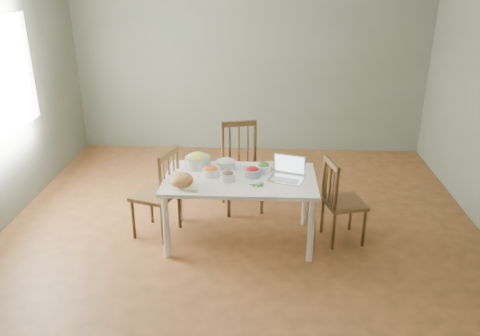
# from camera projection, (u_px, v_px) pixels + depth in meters

# --- Properties ---
(floor) EXTENTS (5.00, 5.00, 0.00)m
(floor) POSITION_uv_depth(u_px,v_px,m) (241.00, 232.00, 5.03)
(floor) COLOR #4E341A
(floor) RESTS_ON ground
(wall_back) EXTENTS (5.00, 0.00, 2.70)m
(wall_back) POSITION_uv_depth(u_px,v_px,m) (250.00, 59.00, 6.80)
(wall_back) COLOR slate
(wall_back) RESTS_ON ground
(wall_front) EXTENTS (5.00, 0.00, 2.70)m
(wall_front) POSITION_uv_depth(u_px,v_px,m) (214.00, 255.00, 2.20)
(wall_front) COLOR slate
(wall_front) RESTS_ON ground
(dining_table) EXTENTS (1.46, 0.82, 0.68)m
(dining_table) POSITION_uv_depth(u_px,v_px,m) (240.00, 209.00, 4.77)
(dining_table) COLOR white
(dining_table) RESTS_ON floor
(chair_far) EXTENTS (0.52, 0.51, 0.98)m
(chair_far) POSITION_uv_depth(u_px,v_px,m) (242.00, 168.00, 5.34)
(chair_far) COLOR #3D2812
(chair_far) RESTS_ON floor
(chair_left) EXTENTS (0.50, 0.51, 0.93)m
(chair_left) POSITION_uv_depth(u_px,v_px,m) (155.00, 192.00, 4.84)
(chair_left) COLOR #3D2812
(chair_left) RESTS_ON floor
(chair_right) EXTENTS (0.44, 0.46, 0.87)m
(chair_right) POSITION_uv_depth(u_px,v_px,m) (344.00, 201.00, 4.74)
(chair_right) COLOR #3D2812
(chair_right) RESTS_ON floor
(bread_boule) EXTENTS (0.26, 0.26, 0.14)m
(bread_boule) POSITION_uv_depth(u_px,v_px,m) (182.00, 180.00, 4.42)
(bread_boule) COLOR #BE8B48
(bread_boule) RESTS_ON dining_table
(butter_stick) EXTENTS (0.12, 0.04, 0.03)m
(butter_stick) POSITION_uv_depth(u_px,v_px,m) (191.00, 190.00, 4.34)
(butter_stick) COLOR beige
(butter_stick) RESTS_ON dining_table
(bowl_squash) EXTENTS (0.26, 0.26, 0.15)m
(bowl_squash) POSITION_uv_depth(u_px,v_px,m) (197.00, 160.00, 4.86)
(bowl_squash) COLOR #E9E36B
(bowl_squash) RESTS_ON dining_table
(bowl_carrot) EXTENTS (0.22, 0.22, 0.09)m
(bowl_carrot) POSITION_uv_depth(u_px,v_px,m) (211.00, 171.00, 4.66)
(bowl_carrot) COLOR #D95120
(bowl_carrot) RESTS_ON dining_table
(bowl_onion) EXTENTS (0.25, 0.25, 0.10)m
(bowl_onion) POSITION_uv_depth(u_px,v_px,m) (226.00, 163.00, 4.83)
(bowl_onion) COLOR silver
(bowl_onion) RESTS_ON dining_table
(bowl_mushroom) EXTENTS (0.15, 0.15, 0.09)m
(bowl_mushroom) POSITION_uv_depth(u_px,v_px,m) (228.00, 176.00, 4.56)
(bowl_mushroom) COLOR black
(bowl_mushroom) RESTS_ON dining_table
(bowl_redpep) EXTENTS (0.19, 0.19, 0.09)m
(bowl_redpep) POSITION_uv_depth(u_px,v_px,m) (253.00, 172.00, 4.65)
(bowl_redpep) COLOR #AE0009
(bowl_redpep) RESTS_ON dining_table
(bowl_broccoli) EXTENTS (0.20, 0.20, 0.10)m
(bowl_broccoli) POSITION_uv_depth(u_px,v_px,m) (263.00, 167.00, 4.75)
(bowl_broccoli) COLOR #266813
(bowl_broccoli) RESTS_ON dining_table
(flatbread) EXTENTS (0.22, 0.22, 0.02)m
(flatbread) POSITION_uv_depth(u_px,v_px,m) (271.00, 165.00, 4.89)
(flatbread) COLOR tan
(flatbread) RESTS_ON dining_table
(basil_bunch) EXTENTS (0.17, 0.17, 0.02)m
(basil_bunch) POSITION_uv_depth(u_px,v_px,m) (257.00, 184.00, 4.48)
(basil_bunch) COLOR #2B611F
(basil_bunch) RESTS_ON dining_table
(laptop) EXTENTS (0.37, 0.33, 0.22)m
(laptop) POSITION_uv_depth(u_px,v_px,m) (286.00, 169.00, 4.54)
(laptop) COLOR silver
(laptop) RESTS_ON dining_table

